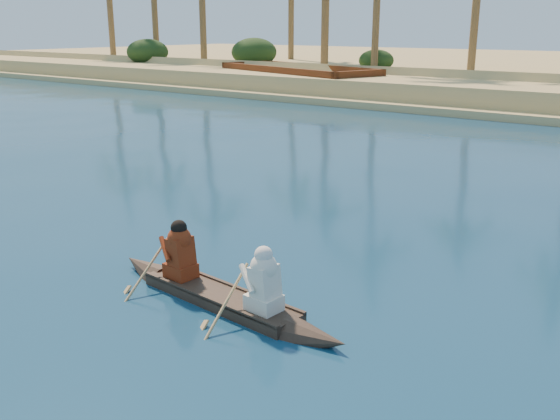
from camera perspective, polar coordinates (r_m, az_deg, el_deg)
The scene contains 2 objects.
canoe at distance 9.66m, azimuth -5.52°, elevation -7.08°, with size 4.80×0.98×1.31m.
barge_left at distance 40.89m, azimuth 1.55°, elevation 11.69°, with size 12.54×7.19×1.98m.
Camera 1 is at (-1.92, -6.03, 4.10)m, focal length 40.00 mm.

